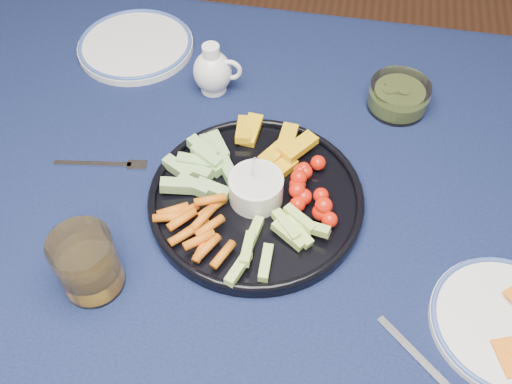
% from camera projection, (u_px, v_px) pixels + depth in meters
% --- Properties ---
extents(dining_table, '(1.67, 1.07, 0.75)m').
position_uv_depth(dining_table, '(245.00, 253.00, 0.90)').
color(dining_table, '#502A1A').
rests_on(dining_table, ground).
extents(crudite_platter, '(0.32, 0.32, 0.10)m').
position_uv_depth(crudite_platter, '(255.00, 195.00, 0.84)').
color(crudite_platter, black).
rests_on(crudite_platter, dining_table).
extents(creamer_pitcher, '(0.09, 0.07, 0.09)m').
position_uv_depth(creamer_pitcher, '(213.00, 71.00, 0.98)').
color(creamer_pitcher, white).
rests_on(creamer_pitcher, dining_table).
extents(pickle_bowl, '(0.10, 0.10, 0.05)m').
position_uv_depth(pickle_bowl, '(398.00, 97.00, 0.97)').
color(pickle_bowl, white).
rests_on(pickle_bowl, dining_table).
extents(cheese_plate, '(0.19, 0.19, 0.02)m').
position_uv_depth(cheese_plate, '(507.00, 322.00, 0.72)').
color(cheese_plate, white).
rests_on(cheese_plate, dining_table).
extents(juice_tumbler, '(0.08, 0.08, 0.10)m').
position_uv_depth(juice_tumbler, '(88.00, 266.00, 0.74)').
color(juice_tumbler, white).
rests_on(juice_tumbler, dining_table).
extents(fork_left, '(0.15, 0.04, 0.00)m').
position_uv_depth(fork_left, '(108.00, 165.00, 0.90)').
color(fork_left, silver).
rests_on(fork_left, dining_table).
extents(fork_right, '(0.14, 0.12, 0.00)m').
position_uv_depth(fork_right, '(438.00, 378.00, 0.69)').
color(fork_right, silver).
rests_on(fork_right, dining_table).
extents(side_plate_extra, '(0.22, 0.22, 0.02)m').
position_uv_depth(side_plate_extra, '(136.00, 45.00, 1.08)').
color(side_plate_extra, white).
rests_on(side_plate_extra, dining_table).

